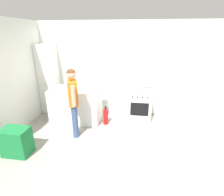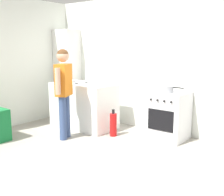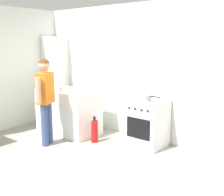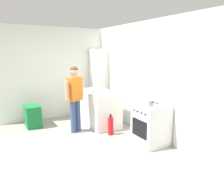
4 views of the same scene
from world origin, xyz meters
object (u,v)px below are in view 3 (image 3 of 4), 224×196
oven_left (148,123)px  knife_carving (63,89)px  fire_extinguisher (95,131)px  larder_cabinet (56,79)px  knife_paring (60,90)px  person (45,95)px  knife_chef (73,90)px  pot (147,98)px

oven_left → knife_carving: 1.97m
fire_extinguisher → larder_cabinet: size_ratio=0.25×
oven_left → knife_carving: size_ratio=2.57×
knife_paring → person: 0.70m
knife_carving → person: bearing=-62.0°
knife_chef → knife_carving: bearing=-163.2°
knife_carving → fire_extinguisher: bearing=-6.6°
fire_extinguisher → knife_carving: bearing=173.4°
person → knife_paring: bearing=117.2°
oven_left → knife_paring: size_ratio=4.12×
knife_chef → knife_paring: same height
oven_left → person: 1.92m
knife_carving → knife_chef: (0.25, 0.07, 0.00)m
pot → knife_paring: 1.87m
knife_carving → person: (0.40, -0.75, 0.04)m
person → larder_cabinet: size_ratio=0.79×
pot → larder_cabinet: bearing=175.9°
knife_carving → larder_cabinet: (-0.77, 0.46, 0.10)m
person → knife_carving: bearing=118.0°
pot → larder_cabinet: larder_cabinet is taller
person → fire_extinguisher: size_ratio=3.18×
knife_carving → pot: bearing=8.1°
knife_carving → larder_cabinet: bearing=149.1°
pot → knife_carving: pot is taller
oven_left → fire_extinguisher: (-0.87, -0.48, -0.21)m
knife_chef → larder_cabinet: larder_cabinet is taller
knife_chef → larder_cabinet: 1.10m
person → larder_cabinet: 1.69m
oven_left → knife_chef: 1.72m
knife_chef → pot: bearing=6.8°
pot → knife_paring: (-1.83, -0.40, -0.00)m
fire_extinguisher → larder_cabinet: 2.03m
oven_left → fire_extinguisher: size_ratio=1.70×
knife_paring → knife_carving: bearing=121.8°
knife_chef → fire_extinguisher: size_ratio=0.62×
oven_left → knife_carving: knife_carving is taller
larder_cabinet → knife_paring: bearing=-34.8°
knife_chef → fire_extinguisher: 1.04m
knife_carving → knife_paring: size_ratio=1.60×
pot → knife_carving: 1.93m
pot → knife_carving: (-1.91, -0.27, -0.00)m
knife_carving → fire_extinguisher: size_ratio=0.66×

